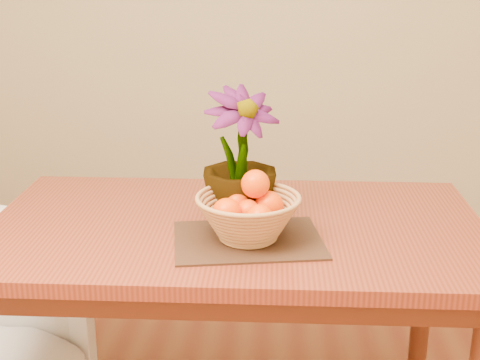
{
  "coord_description": "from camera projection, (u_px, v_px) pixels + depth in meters",
  "views": [
    {
      "loc": [
        0.1,
        -1.46,
        1.45
      ],
      "look_at": [
        0.02,
        0.21,
        0.91
      ],
      "focal_mm": 50.0,
      "sensor_mm": 36.0,
      "label": 1
    }
  ],
  "objects": [
    {
      "name": "table",
      "position": [
        236.0,
        251.0,
        1.91
      ],
      "size": [
        1.4,
        0.8,
        0.75
      ],
      "color": "maroon",
      "rests_on": "floor"
    },
    {
      "name": "placemat",
      "position": [
        248.0,
        240.0,
        1.76
      ],
      "size": [
        0.43,
        0.35,
        0.01
      ],
      "primitive_type": "cube",
      "rotation": [
        0.0,
        0.0,
        0.15
      ],
      "color": "#3A2115",
      "rests_on": "table"
    },
    {
      "name": "wicker_basket",
      "position": [
        248.0,
        219.0,
        1.75
      ],
      "size": [
        0.28,
        0.28,
        0.11
      ],
      "color": "tan",
      "rests_on": "placemat"
    },
    {
      "name": "orange_pile",
      "position": [
        250.0,
        204.0,
        1.74
      ],
      "size": [
        0.18,
        0.18,
        0.14
      ],
      "rotation": [
        0.0,
        0.0,
        -0.1
      ],
      "color": "#FF3B04",
      "rests_on": "wicker_basket"
    },
    {
      "name": "potted_plant",
      "position": [
        240.0,
        158.0,
        1.83
      ],
      "size": [
        0.29,
        0.29,
        0.38
      ],
      "primitive_type": "imported",
      "rotation": [
        0.0,
        0.0,
        0.57
      ],
      "color": "#194B15",
      "rests_on": "table"
    }
  ]
}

